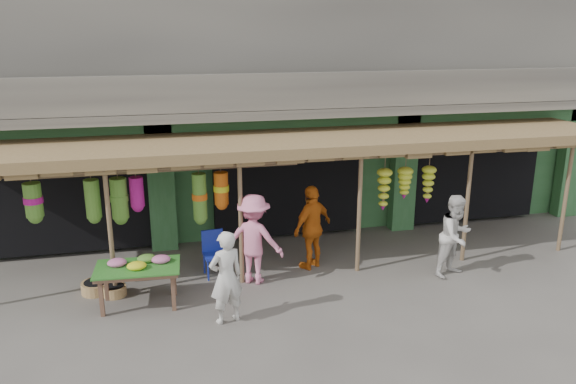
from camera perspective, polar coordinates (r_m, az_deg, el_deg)
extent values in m
plane|color=#514C47|center=(12.20, 2.24, -8.02)|extent=(80.00, 80.00, 0.00)
cube|color=gray|center=(15.98, -2.49, 16.24)|extent=(16.00, 6.00, 4.00)
cube|color=#2D6033|center=(16.51, -2.44, 4.00)|extent=(16.00, 5.70, 3.00)
cube|color=gray|center=(12.84, 0.43, 8.15)|extent=(16.00, 0.90, 0.22)
cube|color=gray|center=(12.39, 0.88, 10.18)|extent=(16.00, 0.10, 0.80)
cube|color=#2D6033|center=(13.28, 0.02, 6.90)|extent=(16.00, 0.35, 0.35)
cube|color=yellow|center=(13.03, -21.92, 5.09)|extent=(1.70, 0.06, 0.55)
cube|color=#B21414|center=(12.99, -21.94, 5.05)|extent=(1.30, 0.02, 0.30)
cube|color=black|center=(14.33, -20.76, 0.38)|extent=(3.60, 2.00, 2.50)
cube|color=black|center=(14.50, -0.84, 1.65)|extent=(3.60, 2.00, 2.50)
cube|color=black|center=(16.28, 16.64, 2.60)|extent=(3.60, 2.00, 2.50)
cube|color=#2D6033|center=(13.23, -12.73, 0.46)|extent=(0.60, 0.35, 3.00)
cube|color=#2D6033|center=(14.52, 11.63, 1.94)|extent=(0.60, 0.35, 3.00)
cube|color=#2D6033|center=(17.14, 26.72, 2.70)|extent=(0.60, 0.35, 3.00)
cylinder|color=brown|center=(11.19, -17.60, -3.94)|extent=(0.09, 0.09, 2.60)
cylinder|color=brown|center=(11.24, -4.82, -3.10)|extent=(0.09, 0.09, 2.60)
cylinder|color=brown|center=(11.84, 7.24, -2.16)|extent=(0.09, 0.09, 2.60)
cylinder|color=brown|center=(12.90, 17.73, -1.27)|extent=(0.09, 0.09, 2.60)
cylinder|color=brown|center=(14.32, 26.37, -0.50)|extent=(0.09, 0.09, 2.60)
cylinder|color=brown|center=(11.14, 1.41, 3.21)|extent=(12.90, 0.08, 0.08)
cylinder|color=brown|center=(11.23, -12.85, 2.11)|extent=(5.50, 0.06, 0.06)
cube|color=brown|center=(12.21, 1.26, 5.24)|extent=(14.00, 2.70, 0.22)
cube|color=brown|center=(10.81, -18.42, -10.28)|extent=(0.08, 0.08, 0.68)
cube|color=brown|center=(10.68, -11.56, -10.07)|extent=(0.08, 0.08, 0.68)
cube|color=brown|center=(11.38, -17.99, -8.86)|extent=(0.08, 0.08, 0.68)
cube|color=brown|center=(11.26, -11.50, -8.64)|extent=(0.08, 0.08, 0.68)
cube|color=brown|center=(10.86, -15.03, -7.65)|extent=(1.53, 0.93, 0.06)
cube|color=#26661E|center=(10.84, -15.05, -7.39)|extent=(1.59, 0.99, 0.03)
ellipsoid|color=#D269A2|center=(10.95, -16.98, -6.88)|extent=(0.36, 0.30, 0.15)
ellipsoid|color=yellow|center=(10.71, -15.12, -7.25)|extent=(0.36, 0.30, 0.15)
ellipsoid|color=#D269A2|center=(10.89, -12.79, -6.68)|extent=(0.36, 0.30, 0.15)
ellipsoid|color=#568E2F|center=(10.99, -14.16, -6.56)|extent=(0.36, 0.30, 0.15)
cylinder|color=#17279A|center=(11.78, -8.11, -7.95)|extent=(0.04, 0.04, 0.43)
cylinder|color=#17279A|center=(11.86, -6.25, -7.72)|extent=(0.04, 0.04, 0.43)
cylinder|color=#17279A|center=(12.13, -8.49, -7.23)|extent=(0.04, 0.04, 0.43)
cylinder|color=#17279A|center=(12.20, -6.69, -7.01)|extent=(0.04, 0.04, 0.43)
cube|color=#17279A|center=(11.90, -7.43, -6.43)|extent=(0.50, 0.50, 0.05)
cube|color=#17279A|center=(12.00, -7.70, -4.90)|extent=(0.46, 0.10, 0.49)
cylinder|color=#9B7345|center=(11.85, -18.92, -9.14)|extent=(0.62, 0.62, 0.22)
cylinder|color=#A0714A|center=(11.61, -17.17, -9.57)|extent=(0.45, 0.45, 0.20)
imported|color=silver|center=(9.95, -6.31, -8.61)|extent=(0.72, 0.58, 1.71)
imported|color=silver|center=(12.20, 16.68, -4.29)|extent=(1.05, 0.95, 1.75)
imported|color=#C35B12|center=(12.05, 2.49, -3.58)|extent=(1.16, 0.97, 1.85)
imported|color=pink|center=(11.38, -3.46, -4.79)|extent=(1.39, 1.20, 1.87)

